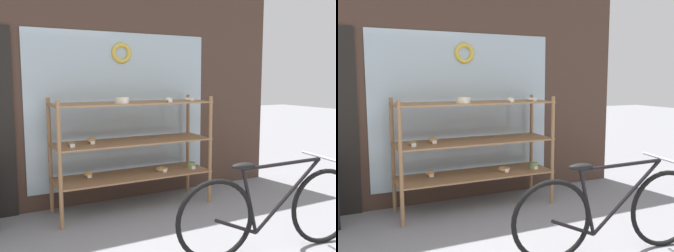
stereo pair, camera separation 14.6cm
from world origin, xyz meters
TOP-DOWN VIEW (x-y plane):
  - storefront_facade at (-0.04, 2.81)m, footprint 4.93×0.13m
  - display_case at (0.20, 2.38)m, footprint 1.85×0.58m
  - bicycle at (0.84, 0.74)m, footprint 1.81×0.47m

SIDE VIEW (x-z plane):
  - bicycle at x=0.84m, z-range -0.04..0.81m
  - display_case at x=0.20m, z-range 0.14..1.47m
  - storefront_facade at x=-0.04m, z-range -0.05..3.51m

